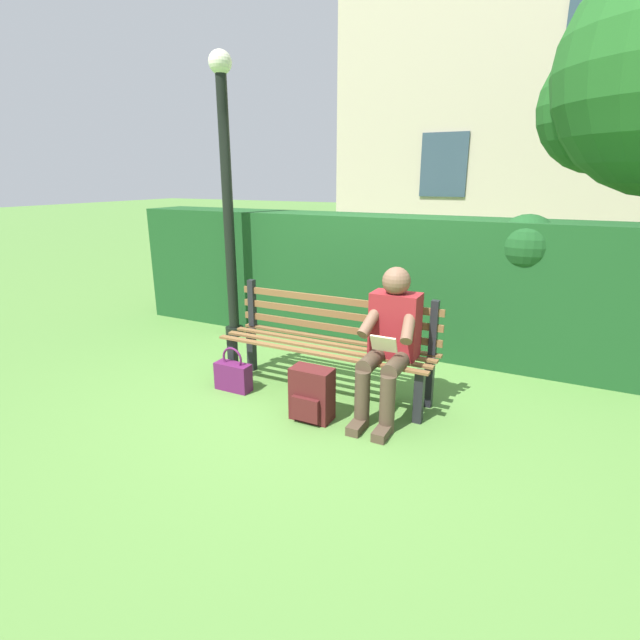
{
  "coord_description": "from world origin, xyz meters",
  "views": [
    {
      "loc": [
        -1.71,
        3.5,
        1.84
      ],
      "look_at": [
        0.0,
        0.1,
        0.7
      ],
      "focal_mm": 26.88,
      "sensor_mm": 36.0,
      "label": 1
    }
  ],
  "objects_px": {
    "park_bench": "(329,342)",
    "handbag": "(233,375)",
    "person_seated": "(390,339)",
    "lamp_post": "(227,189)",
    "backpack": "(312,394)"
  },
  "relations": [
    {
      "from": "park_bench",
      "to": "lamp_post",
      "type": "xyz_separation_m",
      "value": [
        1.7,
        -0.89,
        1.25
      ]
    },
    {
      "from": "park_bench",
      "to": "handbag",
      "type": "bearing_deg",
      "value": 26.9
    },
    {
      "from": "handbag",
      "to": "person_seated",
      "type": "bearing_deg",
      "value": -171.11
    },
    {
      "from": "person_seated",
      "to": "lamp_post",
      "type": "xyz_separation_m",
      "value": [
        2.3,
        -1.07,
        1.09
      ]
    },
    {
      "from": "park_bench",
      "to": "backpack",
      "type": "relative_size",
      "value": 4.5
    },
    {
      "from": "park_bench",
      "to": "handbag",
      "type": "xyz_separation_m",
      "value": [
        0.76,
        0.39,
        -0.32
      ]
    },
    {
      "from": "person_seated",
      "to": "handbag",
      "type": "xyz_separation_m",
      "value": [
        1.37,
        0.21,
        -0.49
      ]
    },
    {
      "from": "park_bench",
      "to": "handbag",
      "type": "distance_m",
      "value": 0.91
    },
    {
      "from": "park_bench",
      "to": "backpack",
      "type": "distance_m",
      "value": 0.61
    },
    {
      "from": "person_seated",
      "to": "backpack",
      "type": "relative_size",
      "value": 2.77
    },
    {
      "from": "backpack",
      "to": "park_bench",
      "type": "bearing_deg",
      "value": -77.92
    },
    {
      "from": "park_bench",
      "to": "handbag",
      "type": "height_order",
      "value": "park_bench"
    },
    {
      "from": "backpack",
      "to": "handbag",
      "type": "relative_size",
      "value": 1.05
    },
    {
      "from": "person_seated",
      "to": "handbag",
      "type": "bearing_deg",
      "value": 8.89
    },
    {
      "from": "park_bench",
      "to": "person_seated",
      "type": "bearing_deg",
      "value": 164.28
    }
  ]
}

